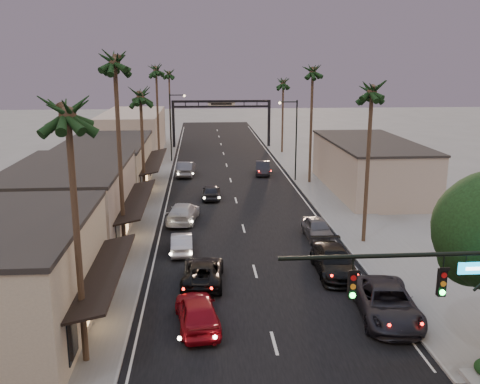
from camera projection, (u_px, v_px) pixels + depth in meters
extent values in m
plane|color=slate|center=(234.00, 193.00, 54.52)|extent=(200.00, 200.00, 0.00)
cube|color=black|center=(231.00, 182.00, 59.36)|extent=(14.00, 120.00, 0.02)
cube|color=slate|center=(150.00, 170.00, 65.43)|extent=(5.00, 92.00, 0.12)
cube|color=slate|center=(304.00, 168.00, 66.82)|extent=(5.00, 92.00, 0.12)
cube|color=tan|center=(3.00, 281.00, 25.80)|extent=(8.00, 12.00, 5.50)
cube|color=#A59484|center=(70.00, 205.00, 39.36)|extent=(8.00, 14.00, 5.50)
cube|color=tan|center=(107.00, 167.00, 54.91)|extent=(8.00, 16.00, 5.00)
cube|color=#A59484|center=(133.00, 133.00, 77.07)|extent=(8.00, 20.00, 6.00)
cube|color=#A59484|center=(370.00, 167.00, 54.94)|extent=(8.00, 18.00, 5.00)
cylinder|color=black|center=(399.00, 255.00, 18.33)|extent=(8.40, 0.16, 0.16)
cube|color=black|center=(352.00, 285.00, 18.46)|extent=(0.28, 0.22, 1.00)
cube|color=black|center=(442.00, 282.00, 18.69)|extent=(0.28, 0.22, 1.00)
sphere|color=black|center=(471.00, 254.00, 23.03)|extent=(2.80, 2.80, 2.80)
cube|color=black|center=(174.00, 125.00, 82.20)|extent=(0.40, 0.40, 7.00)
cube|color=black|center=(269.00, 124.00, 83.28)|extent=(0.40, 0.40, 7.00)
cube|color=black|center=(221.00, 101.00, 81.88)|extent=(15.20, 0.35, 0.35)
cube|color=black|center=(221.00, 107.00, 82.07)|extent=(15.20, 0.30, 0.30)
cube|color=beige|center=(221.00, 104.00, 81.96)|extent=(4.20, 0.12, 1.00)
cylinder|color=black|center=(296.00, 141.00, 58.81)|extent=(0.16, 0.16, 9.00)
cylinder|color=black|center=(288.00, 102.00, 57.71)|extent=(2.00, 0.12, 0.12)
sphere|color=#FFD899|center=(280.00, 103.00, 57.67)|extent=(0.30, 0.30, 0.30)
cylinder|color=black|center=(171.00, 128.00, 70.35)|extent=(0.16, 0.16, 9.00)
cylinder|color=black|center=(177.00, 95.00, 69.40)|extent=(2.00, 0.12, 0.12)
sphere|color=#FFD899|center=(184.00, 96.00, 69.49)|extent=(0.30, 0.30, 0.30)
cylinder|color=#38281C|center=(78.00, 246.00, 22.56)|extent=(0.28, 0.28, 11.00)
sphere|color=black|center=(66.00, 100.00, 21.10)|extent=(3.20, 3.20, 3.20)
cylinder|color=#38281C|center=(120.00, 165.00, 34.91)|extent=(0.28, 0.28, 13.00)
sphere|color=black|center=(114.00, 53.00, 33.22)|extent=(3.20, 3.20, 3.20)
cylinder|color=#38281C|center=(143.00, 152.00, 48.83)|extent=(0.28, 0.28, 10.00)
sphere|color=black|center=(140.00, 90.00, 47.49)|extent=(3.20, 3.20, 3.20)
cylinder|color=#38281C|center=(158.00, 119.00, 66.99)|extent=(0.28, 0.28, 12.00)
sphere|color=black|center=(156.00, 65.00, 65.42)|extent=(3.20, 3.20, 3.20)
cylinder|color=#38281C|center=(367.00, 170.00, 38.34)|extent=(0.28, 0.28, 11.00)
sphere|color=black|center=(372.00, 83.00, 36.88)|extent=(3.20, 3.20, 3.20)
cylinder|color=#38281C|center=(311.00, 129.00, 57.59)|extent=(0.28, 0.28, 12.00)
sphere|color=black|center=(313.00, 66.00, 56.01)|extent=(3.20, 3.20, 3.20)
cylinder|color=#38281C|center=(283.00, 119.00, 77.19)|extent=(0.28, 0.28, 10.00)
sphere|color=black|center=(283.00, 79.00, 75.86)|extent=(3.20, 3.20, 3.20)
cylinder|color=#38281C|center=(170.00, 108.00, 89.40)|extent=(0.28, 0.28, 11.00)
sphere|color=black|center=(169.00, 70.00, 87.95)|extent=(3.20, 3.20, 3.20)
imported|color=maroon|center=(197.00, 311.00, 26.87)|extent=(2.58, 5.14, 1.68)
imported|color=black|center=(203.00, 272.00, 32.24)|extent=(2.72, 5.34, 1.45)
imported|color=#ABAAAF|center=(182.00, 243.00, 37.47)|extent=(1.60, 4.24, 1.38)
imported|color=#B2B2B2|center=(183.00, 213.00, 44.57)|extent=(2.96, 5.73, 1.59)
imported|color=black|center=(211.00, 192.00, 52.01)|extent=(1.86, 4.31, 1.45)
imported|color=#4E4D53|center=(186.00, 169.00, 62.49)|extent=(2.25, 5.32, 1.71)
imported|color=black|center=(387.00, 303.00, 27.77)|extent=(3.51, 6.48, 1.73)
imported|color=black|center=(334.00, 261.00, 33.58)|extent=(2.46, 5.81, 1.67)
imported|color=#4D4E52|center=(317.00, 229.00, 40.39)|extent=(1.96, 4.59, 1.55)
imported|color=black|center=(263.00, 168.00, 63.27)|extent=(2.07, 4.76, 1.52)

